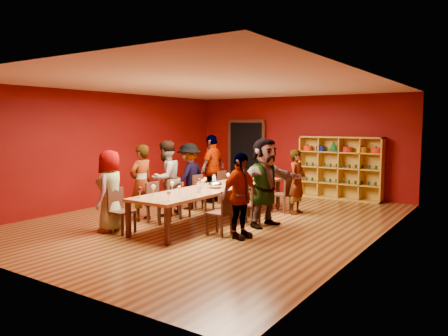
{
  "coord_description": "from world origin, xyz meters",
  "views": [
    {
      "loc": [
        5.57,
        -7.93,
        2.16
      ],
      "look_at": [
        0.01,
        0.36,
        1.15
      ],
      "focal_mm": 35.0,
      "sensor_mm": 36.0,
      "label": 1
    }
  ],
  "objects_px": {
    "chair_person_left_3": "(201,191)",
    "person_right_1": "(240,196)",
    "tasting_table": "(215,189)",
    "wine_bottle": "(257,175)",
    "spittoon_bowl": "(215,185)",
    "person_left_3": "(189,176)",
    "person_left_2": "(166,178)",
    "person_left_4": "(213,169)",
    "person_right_4": "(297,182)",
    "person_right_2": "(265,182)",
    "chair_person_left_1": "(156,200)",
    "person_left_1": "(141,183)",
    "shelving_unit": "(340,165)",
    "chair_person_right_2": "(252,201)",
    "chair_person_right_4": "(284,192)",
    "chair_person_left_2": "(176,196)",
    "chair_person_left_0": "(119,208)",
    "chair_person_right_1": "(223,210)",
    "person_left_0": "(110,191)",
    "chair_person_left_4": "(225,186)"
  },
  "relations": [
    {
      "from": "shelving_unit",
      "to": "person_left_0",
      "type": "relative_size",
      "value": 1.46
    },
    {
      "from": "chair_person_left_0",
      "to": "person_left_3",
      "type": "relative_size",
      "value": 0.53
    },
    {
      "from": "chair_person_right_4",
      "to": "spittoon_bowl",
      "type": "distance_m",
      "value": 1.98
    },
    {
      "from": "person_left_0",
      "to": "person_left_3",
      "type": "distance_m",
      "value": 2.72
    },
    {
      "from": "chair_person_left_3",
      "to": "person_right_2",
      "type": "bearing_deg",
      "value": -15.96
    },
    {
      "from": "person_left_2",
      "to": "person_left_4",
      "type": "bearing_deg",
      "value": -177.44
    },
    {
      "from": "person_left_3",
      "to": "chair_person_right_1",
      "type": "bearing_deg",
      "value": 45.16
    },
    {
      "from": "spittoon_bowl",
      "to": "wine_bottle",
      "type": "xyz_separation_m",
      "value": [
        0.03,
        1.79,
        0.03
      ]
    },
    {
      "from": "tasting_table",
      "to": "person_right_4",
      "type": "xyz_separation_m",
      "value": [
        1.25,
        1.67,
        0.08
      ]
    },
    {
      "from": "chair_person_right_1",
      "to": "chair_person_left_3",
      "type": "bearing_deg",
      "value": 136.3
    },
    {
      "from": "person_left_3",
      "to": "wine_bottle",
      "type": "bearing_deg",
      "value": 118.09
    },
    {
      "from": "spittoon_bowl",
      "to": "person_left_4",
      "type": "bearing_deg",
      "value": 126.67
    },
    {
      "from": "person_left_2",
      "to": "wine_bottle",
      "type": "xyz_separation_m",
      "value": [
        1.35,
        1.93,
        -0.03
      ]
    },
    {
      "from": "shelving_unit",
      "to": "chair_person_right_1",
      "type": "xyz_separation_m",
      "value": [
        -0.49,
        -5.34,
        -0.49
      ]
    },
    {
      "from": "chair_person_left_3",
      "to": "person_right_1",
      "type": "bearing_deg",
      "value": -38.19
    },
    {
      "from": "chair_person_left_1",
      "to": "person_right_2",
      "type": "distance_m",
      "value": 2.41
    },
    {
      "from": "shelving_unit",
      "to": "person_right_1",
      "type": "bearing_deg",
      "value": -91.03
    },
    {
      "from": "person_left_1",
      "to": "chair_person_right_2",
      "type": "relative_size",
      "value": 1.91
    },
    {
      "from": "person_left_0",
      "to": "chair_person_left_3",
      "type": "height_order",
      "value": "person_left_0"
    },
    {
      "from": "chair_person_left_1",
      "to": "chair_person_right_4",
      "type": "distance_m",
      "value": 3.18
    },
    {
      "from": "chair_person_right_1",
      "to": "person_right_4",
      "type": "xyz_separation_m",
      "value": [
        0.34,
        2.69,
        0.28
      ]
    },
    {
      "from": "chair_person_left_1",
      "to": "chair_person_left_4",
      "type": "distance_m",
      "value": 2.73
    },
    {
      "from": "chair_person_left_0",
      "to": "person_left_3",
      "type": "bearing_deg",
      "value": 97.9
    },
    {
      "from": "person_left_2",
      "to": "person_left_3",
      "type": "xyz_separation_m",
      "value": [
        -0.06,
        0.96,
        -0.05
      ]
    },
    {
      "from": "person_right_1",
      "to": "spittoon_bowl",
      "type": "bearing_deg",
      "value": 62.85
    },
    {
      "from": "shelving_unit",
      "to": "person_left_3",
      "type": "xyz_separation_m",
      "value": [
        -2.68,
        -3.6,
        -0.14
      ]
    },
    {
      "from": "person_left_3",
      "to": "chair_person_left_3",
      "type": "bearing_deg",
      "value": 83.53
    },
    {
      "from": "chair_person_left_3",
      "to": "person_right_2",
      "type": "distance_m",
      "value": 2.26
    },
    {
      "from": "tasting_table",
      "to": "person_left_2",
      "type": "xyz_separation_m",
      "value": [
        -1.23,
        -0.25,
        0.19
      ]
    },
    {
      "from": "chair_person_right_4",
      "to": "spittoon_bowl",
      "type": "height_order",
      "value": "spittoon_bowl"
    },
    {
      "from": "chair_person_left_0",
      "to": "wine_bottle",
      "type": "bearing_deg",
      "value": 74.35
    },
    {
      "from": "wine_bottle",
      "to": "chair_person_left_3",
      "type": "bearing_deg",
      "value": -136.76
    },
    {
      "from": "chair_person_left_2",
      "to": "chair_person_left_3",
      "type": "height_order",
      "value": "same"
    },
    {
      "from": "chair_person_left_3",
      "to": "person_right_1",
      "type": "relative_size",
      "value": 0.55
    },
    {
      "from": "spittoon_bowl",
      "to": "person_left_3",
      "type": "bearing_deg",
      "value": 149.12
    },
    {
      "from": "tasting_table",
      "to": "person_left_0",
      "type": "distance_m",
      "value": 2.32
    },
    {
      "from": "chair_person_left_1",
      "to": "shelving_unit",
      "type": "bearing_deg",
      "value": 66.29
    },
    {
      "from": "tasting_table",
      "to": "person_right_1",
      "type": "bearing_deg",
      "value": -38.27
    },
    {
      "from": "person_left_1",
      "to": "spittoon_bowl",
      "type": "bearing_deg",
      "value": 121.39
    },
    {
      "from": "chair_person_left_0",
      "to": "chair_person_right_4",
      "type": "relative_size",
      "value": 1.0
    },
    {
      "from": "chair_person_left_2",
      "to": "person_right_4",
      "type": "distance_m",
      "value": 2.9
    },
    {
      "from": "person_left_3",
      "to": "chair_person_right_2",
      "type": "distance_m",
      "value": 2.31
    },
    {
      "from": "person_right_4",
      "to": "person_right_2",
      "type": "bearing_deg",
      "value": 179.68
    },
    {
      "from": "chair_person_left_1",
      "to": "person_left_2",
      "type": "relative_size",
      "value": 0.5
    },
    {
      "from": "chair_person_left_0",
      "to": "chair_person_left_2",
      "type": "height_order",
      "value": "same"
    },
    {
      "from": "wine_bottle",
      "to": "tasting_table",
      "type": "bearing_deg",
      "value": -94.14
    },
    {
      "from": "chair_person_left_2",
      "to": "person_right_4",
      "type": "bearing_deg",
      "value": 41.58
    },
    {
      "from": "tasting_table",
      "to": "person_left_3",
      "type": "height_order",
      "value": "person_left_3"
    },
    {
      "from": "chair_person_right_2",
      "to": "chair_person_left_2",
      "type": "bearing_deg",
      "value": -169.04
    },
    {
      "from": "shelving_unit",
      "to": "person_left_0",
      "type": "xyz_separation_m",
      "value": [
        -2.56,
        -6.32,
        -0.16
      ]
    }
  ]
}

